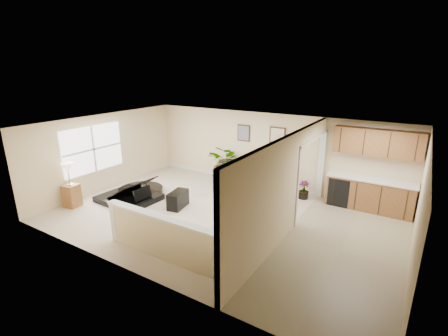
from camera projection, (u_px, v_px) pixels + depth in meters
The scene contains 20 objects.
floor at pixel (221, 218), 8.84m from camera, with size 9.00×9.00×0.00m, color #B9AB90.
back_wall at pixel (269, 150), 10.91m from camera, with size 9.00×0.04×2.50m, color beige.
front_wall at pixel (136, 218), 6.03m from camera, with size 9.00×0.04×2.50m, color beige.
left_wall at pixel (106, 152), 10.73m from camera, with size 0.04×6.00×2.50m, color beige.
right_wall at pixel (420, 214), 6.22m from camera, with size 0.04×6.00×2.50m, color beige.
ceiling at pixel (221, 127), 8.10m from camera, with size 9.00×6.00×0.04m, color silver.
kitchen_vinyl at pixel (340, 251), 7.26m from camera, with size 2.70×6.00×0.01m, color gray.
interior_partition at pixel (290, 185), 7.78m from camera, with size 0.18×5.99×2.50m.
pony_half_wall at pixel (166, 238), 6.78m from camera, with size 3.42×0.22×1.00m.
left_window at pixel (93, 149), 10.25m from camera, with size 0.05×2.15×1.45m, color white.
wall_art_left at pixel (244, 133), 11.21m from camera, with size 0.48×0.04×0.58m.
wall_mirror at pixel (277, 135), 10.57m from camera, with size 0.55×0.04×0.55m.
kitchen_cabinets at pixel (367, 180), 9.20m from camera, with size 2.36×0.65×2.33m.
piano at pixel (130, 179), 9.94m from camera, with size 2.01×2.08×1.57m.
piano_bench at pixel (178, 200), 9.44m from camera, with size 0.37×0.73×0.48m, color black.
loveseat at pixel (264, 185), 10.43m from camera, with size 1.44×0.87×0.80m.
accent_table at pixel (226, 169), 11.41m from camera, with size 0.55×0.55×0.80m.
palm_plant at pixel (227, 164), 11.36m from camera, with size 1.40×1.27×1.37m.
small_plant at pixel (304, 191), 10.09m from camera, with size 0.34×0.34×0.57m.
lamp_stand at pixel (71, 188), 9.42m from camera, with size 0.45×0.45×1.33m.
Camera 1 is at (4.28, -6.80, 3.95)m, focal length 26.00 mm.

